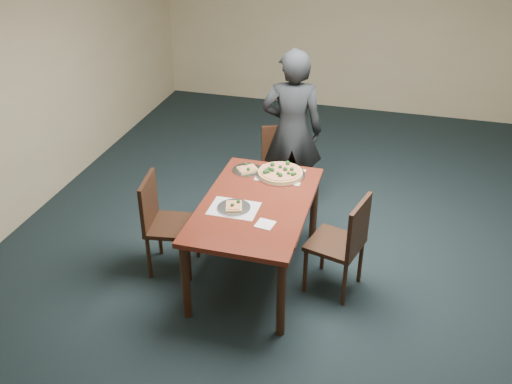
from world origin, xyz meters
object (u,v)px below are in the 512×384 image
(chair_right, at_px, (344,240))
(pizza_pan, at_px, (280,173))
(chair_left, at_px, (163,219))
(dining_table, at_px, (256,211))
(diner, at_px, (292,131))
(slice_plate_near, at_px, (234,207))
(slice_plate_far, at_px, (247,169))
(chair_far, at_px, (283,165))

(chair_right, height_order, pizza_pan, chair_right)
(chair_left, height_order, pizza_pan, chair_left)
(chair_right, bearing_deg, dining_table, -76.31)
(chair_left, height_order, chair_right, same)
(diner, xyz_separation_m, pizza_pan, (0.05, -0.74, -0.09))
(diner, bearing_deg, pizza_pan, 83.40)
(dining_table, bearing_deg, chair_left, -171.66)
(slice_plate_near, bearing_deg, diner, 82.74)
(pizza_pan, xyz_separation_m, slice_plate_far, (-0.31, 0.00, -0.01))
(dining_table, xyz_separation_m, slice_plate_far, (-0.23, 0.53, 0.10))
(chair_left, distance_m, slice_plate_near, 0.72)
(chair_left, relative_size, diner, 0.53)
(dining_table, height_order, pizza_pan, pizza_pan)
(chair_right, height_order, slice_plate_far, chair_right)
(chair_far, bearing_deg, slice_plate_near, -118.69)
(dining_table, bearing_deg, slice_plate_near, -136.16)
(dining_table, bearing_deg, pizza_pan, 80.95)
(chair_far, bearing_deg, diner, 32.50)
(chair_right, relative_size, slice_plate_far, 3.25)
(chair_left, distance_m, slice_plate_far, 0.91)
(pizza_pan, bearing_deg, diner, 94.18)
(chair_far, distance_m, diner, 0.36)
(chair_left, xyz_separation_m, slice_plate_near, (0.67, -0.02, 0.25))
(slice_plate_far, bearing_deg, dining_table, -66.54)
(chair_left, xyz_separation_m, slice_plate_far, (0.59, 0.65, 0.25))
(dining_table, xyz_separation_m, diner, (0.03, 1.27, 0.20))
(chair_left, distance_m, pizza_pan, 1.14)
(chair_left, height_order, slice_plate_near, chair_left)
(pizza_pan, height_order, slice_plate_near, pizza_pan)
(chair_far, bearing_deg, dining_table, -112.03)
(chair_far, distance_m, slice_plate_far, 0.72)
(dining_table, height_order, chair_far, chair_far)
(chair_right, xyz_separation_m, slice_plate_far, (-1.00, 0.55, 0.25))
(dining_table, bearing_deg, chair_far, 91.55)
(slice_plate_near, bearing_deg, chair_right, 7.84)
(slice_plate_near, bearing_deg, chair_left, 177.99)
(chair_right, height_order, diner, diner)
(pizza_pan, distance_m, slice_plate_near, 0.71)
(pizza_pan, bearing_deg, dining_table, -99.05)
(slice_plate_far, bearing_deg, pizza_pan, -0.07)
(dining_table, relative_size, diner, 0.87)
(pizza_pan, distance_m, slice_plate_far, 0.31)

